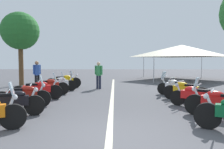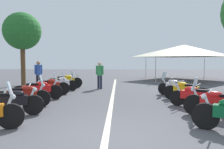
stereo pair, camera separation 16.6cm
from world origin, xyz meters
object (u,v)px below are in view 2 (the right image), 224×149
Objects in this scene: roadside_tree_0 at (22,32)px; motorcycle_right_row_2 at (195,96)px; motorcycle_right_row_3 at (186,90)px; motorcycle_right_row_4 at (176,87)px; motorcycle_left_row_6 at (65,81)px; motorcycle_left_row_1 at (11,102)px; motorcycle_left_row_2 at (23,95)px; motorcycle_left_row_5 at (59,83)px; bystander_1 at (100,73)px; motorcycle_right_row_1 at (219,103)px; motorcycle_left_row_3 at (38,89)px; event_tent at (184,51)px; bystander_4 at (38,73)px; motorcycle_left_row_4 at (49,86)px.

motorcycle_right_row_2 is at bearing -127.16° from roadside_tree_0.
roadside_tree_0 is at bearing 3.29° from motorcycle_right_row_3.
motorcycle_left_row_6 is at bearing 12.70° from motorcycle_right_row_4.
motorcycle_left_row_1 is at bearing 52.53° from motorcycle_right_row_2.
motorcycle_left_row_2 is 4.35m from motorcycle_left_row_5.
motorcycle_left_row_5 is at bearing -38.14° from bystander_1.
bystander_1 is at bearing 4.60° from motorcycle_left_row_5.
motorcycle_left_row_6 is at bearing -17.17° from motorcycle_right_row_1.
motorcycle_left_row_5 is at bearing -110.75° from motorcycle_left_row_6.
motorcycle_right_row_1 is (-5.73, -6.44, 0.02)m from motorcycle_left_row_5.
motorcycle_left_row_6 is at bearing 72.27° from motorcycle_left_row_3.
motorcycle_right_row_2 is at bearing -5.89° from motorcycle_left_row_1.
motorcycle_left_row_5 is 0.30× the size of event_tent.
motorcycle_left_row_6 is 1.08× the size of motorcycle_right_row_1.
motorcycle_left_row_6 is 1.72m from bystander_4.
motorcycle_left_row_1 is 0.39× the size of roadside_tree_0.
motorcycle_left_row_6 is 1.26× the size of bystander_1.
motorcycle_right_row_4 is (1.25, -6.46, -0.01)m from motorcycle_left_row_3.
motorcycle_right_row_4 is at bearing 9.43° from motorcycle_left_row_2.
motorcycle_left_row_6 is 1.28× the size of motorcycle_right_row_2.
motorcycle_left_row_4 is at bearing 134.32° from event_tent.
motorcycle_right_row_3 is 1.05× the size of bystander_1.
bystander_4 reaches higher than motorcycle_right_row_4.
motorcycle_right_row_4 is 8.28m from bystander_4.
roadside_tree_0 is (5.76, 9.71, 3.34)m from motorcycle_right_row_3.
bystander_4 reaches higher than motorcycle_right_row_1.
motorcycle_left_row_3 is 4.63m from bystander_1.
motorcycle_left_row_1 is 6.37m from motorcycle_right_row_2.
motorcycle_right_row_2 is at bearing -39.55° from motorcycle_left_row_4.
motorcycle_left_row_6 is at bearing -2.57° from motorcycle_right_row_2.
event_tent is (9.40, -3.09, 2.19)m from motorcycle_right_row_4.
motorcycle_left_row_3 is 1.11× the size of motorcycle_right_row_1.
motorcycle_left_row_3 is 4.10m from bystander_4.
roadside_tree_0 reaches higher than motorcycle_left_row_3.
event_tent reaches higher than bystander_4.
motorcycle_left_row_4 is 1.39m from motorcycle_left_row_5.
motorcycle_left_row_3 is 1.28× the size of motorcycle_right_row_4.
bystander_1 is (6.92, 4.23, 0.50)m from motorcycle_right_row_1.
motorcycle_left_row_6 is at bearing -129.18° from bystander_4.
motorcycle_left_row_6 is at bearing 71.68° from motorcycle_left_row_1.
roadside_tree_0 reaches higher than motorcycle_left_row_1.
motorcycle_right_row_1 is at bearing -18.94° from motorcycle_left_row_1.
motorcycle_left_row_6 is (5.80, -0.18, -0.00)m from motorcycle_left_row_2.
motorcycle_left_row_3 is at bearing -118.11° from motorcycle_left_row_5.
roadside_tree_0 reaches higher than motorcycle_left_row_2.
motorcycle_right_row_2 is at bearing 165.64° from event_tent.
motorcycle_left_row_3 is at bearing 26.46° from motorcycle_right_row_2.
motorcycle_right_row_4 reaches higher than motorcycle_right_row_3.
roadside_tree_0 reaches higher than motorcycle_left_row_6.
motorcycle_left_row_2 is 1.23× the size of motorcycle_right_row_2.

